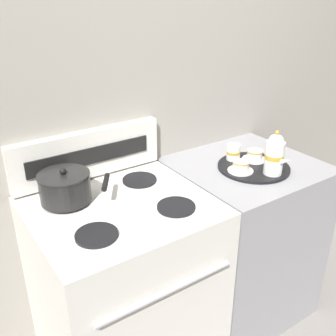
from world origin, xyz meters
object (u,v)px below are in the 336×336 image
teacup_right (241,166)px  creamer_jug (233,152)px  teacup_left (255,155)px  serving_tray (253,167)px  stove (126,290)px  saucepan (65,187)px  teapot (275,154)px

teacup_right → creamer_jug: size_ratio=1.53×
teacup_left → serving_tray: bearing=-137.8°
stove → teacup_right: 0.79m
serving_tray → teacup_left: 0.08m
saucepan → teacup_left: saucepan is taller
saucepan → serving_tray: 0.91m
teapot → teacup_right: 0.17m
teacup_left → creamer_jug: size_ratio=1.53×
teapot → teacup_left: size_ratio=1.75×
stove → teapot: 0.93m
teapot → stove: bearing=167.3°
stove → teapot: size_ratio=4.29×
teacup_left → creamer_jug: (-0.09, 0.07, 0.01)m
saucepan → serving_tray: bearing=-12.5°
teapot → saucepan: bearing=161.0°
saucepan → serving_tray: saucepan is taller
teacup_left → creamer_jug: 0.11m
stove → saucepan: (-0.17, 0.15, 0.52)m
stove → saucepan: 0.57m
stove → serving_tray: size_ratio=2.61×
serving_tray → teapot: teapot is taller
serving_tray → teapot: 0.15m
saucepan → teacup_right: 0.81m
saucepan → teacup_left: (0.94, -0.15, -0.03)m
saucepan → serving_tray: (0.88, -0.20, -0.07)m
saucepan → teapot: teapot is taller
teapot → creamer_jug: size_ratio=2.67×
serving_tray → teacup_right: (-0.10, -0.01, 0.03)m
saucepan → teapot: size_ratio=1.36×
saucepan → teapot: (0.89, -0.31, 0.04)m
teacup_left → creamer_jug: creamer_jug is taller
serving_tray → saucepan: bearing=167.5°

